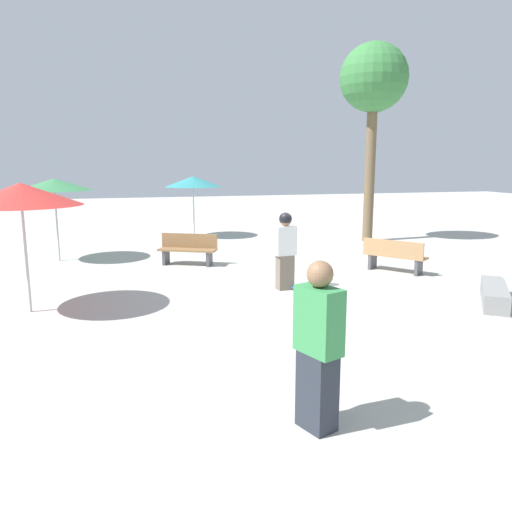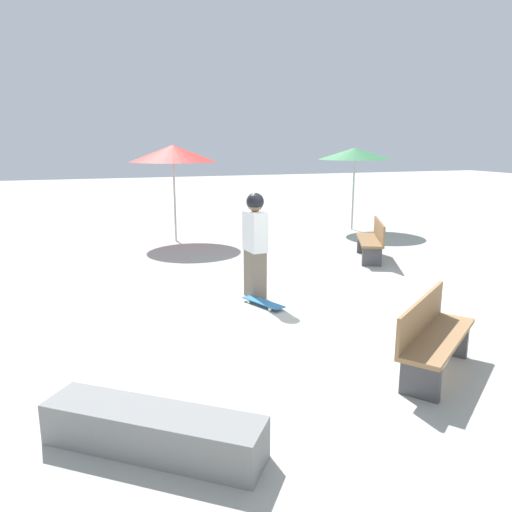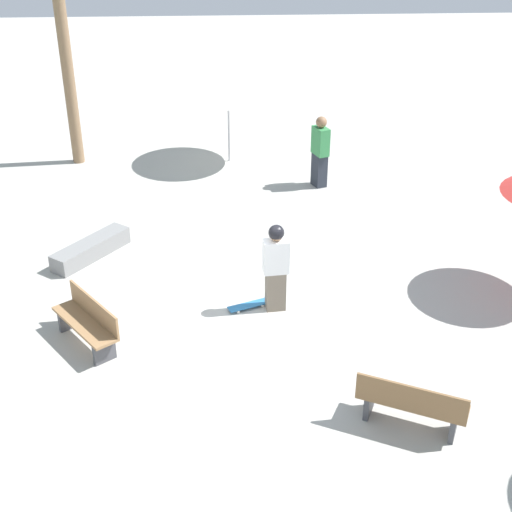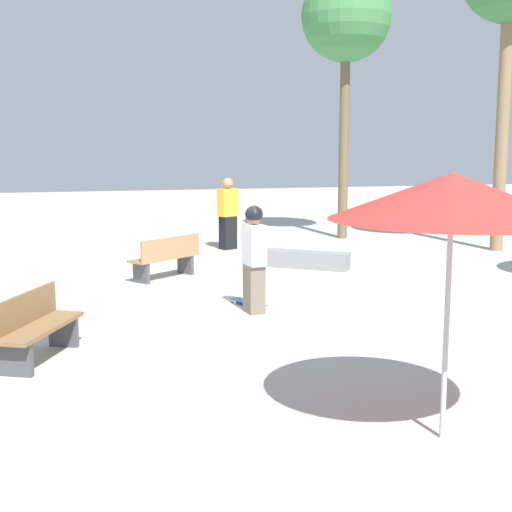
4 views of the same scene
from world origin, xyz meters
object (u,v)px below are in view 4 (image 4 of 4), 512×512
Objects in this scene: skater_main at (254,255)px; bench_near at (36,327)px; bystander_far at (228,214)px; palm_tree_left at (346,20)px; shade_umbrella_red at (452,196)px; concrete_ledge at (305,260)px; bench_far at (166,258)px; skateboard at (248,302)px.

bench_near is (-1.72, 3.29, -0.50)m from skater_main.
bystander_far reaches higher than bench_near.
shade_umbrella_red is at bearing 161.37° from palm_tree_left.
skater_main is 0.94× the size of bystander_far.
concrete_ledge is 3.15m from bench_far.
bench_near is 5.53m from bench_far.
bench_near is 13.99m from palm_tree_left.
shade_umbrella_red is at bearing 168.47° from concrete_ledge.
shade_umbrella_red is 1.33× the size of bystander_far.
palm_tree_left is (13.37, -4.51, 3.83)m from shade_umbrella_red.
shade_umbrella_red is at bearing 161.60° from skateboard.
concrete_ledge is 1.09× the size of bench_near.
skateboard is 2.97m from bench_far.
concrete_ledge is 9.33m from shade_umbrella_red.
bench_near is (-5.43, 5.47, 0.24)m from concrete_ledge.
shade_umbrella_red is (-3.49, -3.65, 1.80)m from bench_near.
bench_near is 0.22× the size of palm_tree_left.
skateboard is 4.01m from bench_near.
shade_umbrella_red is (-8.49, -1.29, 1.80)m from bench_far.
bystander_far is at bearing 108.68° from palm_tree_left.
bystander_far is (3.21, 0.98, 0.73)m from concrete_ledge.
bench_far is 9.44m from palm_tree_left.
concrete_ledge is at bearing -28.91° from bench_far.
concrete_ledge is at bearing 160.68° from bench_near.
shade_umbrella_red reaches higher than bystander_far.
palm_tree_left is (4.44, -2.69, 5.87)m from concrete_ledge.
palm_tree_left is 6.43m from bystander_far.
skater_main is 2.11× the size of skateboard.
skateboard is 3.87m from concrete_ledge.
bench_far is 0.21× the size of palm_tree_left.
skater_main is at bearing 154.20° from skateboard.
skater_main is at bearing 4.01° from shade_umbrella_red.
skater_main is 1.12× the size of bench_far.
concrete_ledge is at bearing -36.72° from skater_main.
bench_near reaches higher than skateboard.
bench_near is 0.89× the size of bystander_far.
bystander_far is at bearing 22.76° from bench_far.
palm_tree_left is (4.88, -5.80, 5.63)m from bench_far.
shade_umbrella_red is at bearing -120.62° from bystander_far.
concrete_ledge is 0.24× the size of palm_tree_left.
skater_main is at bearing 149.52° from concrete_ledge.
bench_far is (2.79, 0.96, 0.37)m from skateboard.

